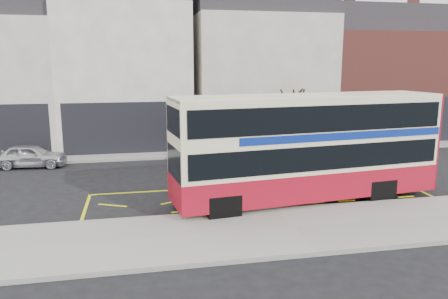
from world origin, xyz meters
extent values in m
plane|color=black|center=(0.00, 0.00, 0.00)|extent=(120.00, 120.00, 0.00)
cube|color=#9A9692|center=(0.00, -2.30, 0.07)|extent=(40.00, 4.00, 0.15)
cube|color=gray|center=(0.00, -0.38, 0.07)|extent=(40.00, 0.15, 0.15)
cube|color=#9A9692|center=(0.00, 11.00, 0.07)|extent=(50.00, 3.00, 0.15)
cube|color=white|center=(-5.50, 15.00, 4.50)|extent=(8.00, 8.00, 9.00)
cube|color=black|center=(-5.50, 11.02, 1.60)|extent=(7.36, 0.06, 3.20)
cube|color=black|center=(-5.50, 11.04, 1.40)|extent=(5.60, 0.04, 2.00)
cube|color=silver|center=(3.50, 15.00, 4.25)|extent=(9.00, 8.00, 8.50)
cube|color=#28262B|center=(3.50, 15.00, 9.40)|extent=(9.00, 7.20, 1.80)
cube|color=#147545|center=(3.50, 11.02, 1.60)|extent=(8.28, 0.06, 3.20)
cube|color=black|center=(3.50, 11.04, 1.40)|extent=(6.30, 0.04, 2.00)
cube|color=brown|center=(12.50, 15.00, 3.75)|extent=(9.00, 8.00, 7.50)
cube|color=#28262B|center=(12.50, 15.00, 8.40)|extent=(9.00, 7.20, 1.80)
cube|color=brown|center=(9.80, 14.00, 9.70)|extent=(0.60, 0.60, 1.20)
cube|color=brown|center=(14.75, 14.00, 9.70)|extent=(0.60, 0.60, 1.20)
cube|color=black|center=(12.50, 11.02, 1.60)|extent=(8.28, 0.06, 3.20)
cube|color=black|center=(12.50, 11.04, 1.40)|extent=(6.30, 0.04, 2.00)
cube|color=#F9ECBE|center=(1.56, 0.60, 2.29)|extent=(10.83, 3.64, 3.91)
cube|color=maroon|center=(1.56, 0.60, 0.87)|extent=(10.87, 3.69, 1.06)
cube|color=maroon|center=(6.82, 1.22, 2.29)|extent=(0.35, 2.44, 3.91)
cube|color=black|center=(1.56, 0.60, 2.03)|extent=(10.42, 3.65, 0.92)
cube|color=black|center=(1.56, 0.60, 3.48)|extent=(10.42, 3.65, 0.97)
cube|color=navy|center=(2.52, 0.71, 2.80)|extent=(8.73, 3.44, 0.29)
cube|color=black|center=(-3.69, -0.02, 1.79)|extent=(0.32, 2.21, 1.54)
cube|color=black|center=(-3.69, -0.02, 3.48)|extent=(0.32, 2.21, 0.97)
cube|color=black|center=(-3.68, -0.02, 2.70)|extent=(0.25, 1.68, 0.34)
cube|color=#F9ECBE|center=(1.56, 0.60, 4.20)|extent=(10.82, 3.54, 0.12)
cylinder|color=black|center=(-2.05, -0.92, 0.48)|extent=(0.99, 0.38, 0.97)
cylinder|color=black|center=(-2.30, 1.24, 0.48)|extent=(0.99, 0.38, 0.97)
cylinder|color=black|center=(4.47, -0.15, 0.48)|extent=(0.99, 0.38, 0.97)
cylinder|color=black|center=(4.22, 2.01, 0.48)|extent=(0.99, 0.38, 0.97)
cube|color=black|center=(-3.04, -0.54, 1.75)|extent=(0.12, 0.12, 3.20)
cube|color=white|center=(-2.72, -0.51, 3.03)|extent=(0.58, 0.10, 0.47)
cube|color=white|center=(-3.04, -0.48, 2.18)|extent=(0.37, 0.07, 0.53)
imported|color=silver|center=(-10.55, 9.02, 0.63)|extent=(3.78, 1.77, 1.25)
imported|color=#36383C|center=(-0.51, 8.88, 0.67)|extent=(4.28, 2.22, 1.34)
imported|color=white|center=(10.28, 9.71, 0.73)|extent=(5.38, 3.06, 1.47)
cylinder|color=black|center=(4.55, 10.62, 0.92)|extent=(0.24, 0.24, 1.83)
camera|label=1|loc=(-4.98, -15.20, 5.46)|focal=35.00mm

